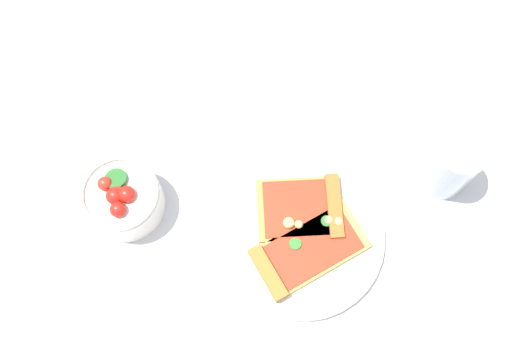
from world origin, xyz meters
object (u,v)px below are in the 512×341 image
(pizza_slice_near, at_px, (303,253))
(pizza_slice_far, at_px, (306,209))
(salad_bowl, at_px, (123,199))
(plate, at_px, (300,236))
(paper_napkin, at_px, (161,94))
(soda_glass, at_px, (450,166))

(pizza_slice_near, bearing_deg, pizza_slice_far, -54.41)
(salad_bowl, bearing_deg, pizza_slice_far, -141.18)
(plate, xyz_separation_m, salad_bowl, (0.22, 0.13, 0.03))
(plate, xyz_separation_m, paper_napkin, (0.31, -0.03, -0.01))
(plate, distance_m, soda_glass, 0.24)
(pizza_slice_near, relative_size, pizza_slice_far, 1.16)
(salad_bowl, xyz_separation_m, paper_napkin, (0.09, -0.16, -0.04))
(pizza_slice_near, bearing_deg, soda_glass, -109.43)
(salad_bowl, distance_m, paper_napkin, 0.19)
(pizza_slice_near, distance_m, salad_bowl, 0.27)
(salad_bowl, bearing_deg, soda_glass, -133.46)
(plate, distance_m, pizza_slice_far, 0.04)
(pizza_slice_near, distance_m, soda_glass, 0.24)
(pizza_slice_near, height_order, salad_bowl, salad_bowl)
(pizza_slice_near, relative_size, soda_glass, 1.55)
(plate, height_order, salad_bowl, salad_bowl)
(soda_glass, bearing_deg, plate, 64.35)
(plate, relative_size, paper_napkin, 1.73)
(pizza_slice_near, xyz_separation_m, salad_bowl, (0.24, 0.11, 0.02))
(plate, height_order, soda_glass, soda_glass)
(pizza_slice_far, xyz_separation_m, paper_napkin, (0.30, 0.00, -0.02))
(plate, distance_m, paper_napkin, 0.31)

